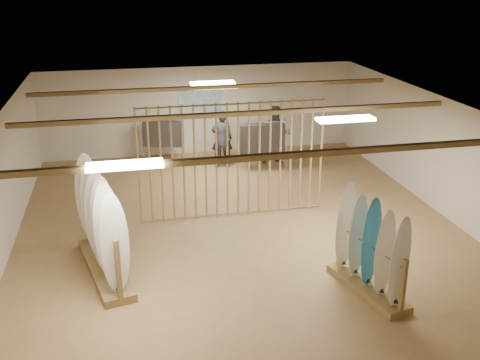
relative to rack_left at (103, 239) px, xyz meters
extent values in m
plane|color=#9E794C|center=(3.03, 1.39, -0.73)|extent=(12.00, 12.00, 0.00)
plane|color=gray|center=(3.03, 1.39, 2.07)|extent=(12.00, 12.00, 0.00)
plane|color=beige|center=(3.03, 7.39, 0.67)|extent=(12.00, 0.00, 12.00)
plane|color=beige|center=(3.03, -4.61, 0.67)|extent=(12.00, 0.00, 12.00)
plane|color=beige|center=(-1.97, 1.39, 0.67)|extent=(0.00, 12.00, 12.00)
plane|color=beige|center=(8.03, 1.39, 0.67)|extent=(0.00, 12.00, 12.00)
cube|color=olive|center=(3.03, 1.39, 1.99)|extent=(9.50, 6.12, 0.10)
cube|color=white|center=(3.03, 1.39, 2.01)|extent=(1.20, 0.35, 0.06)
cylinder|color=#A2814E|center=(0.83, 2.19, 0.67)|extent=(0.05, 0.05, 2.78)
cylinder|color=#A2814E|center=(1.09, 2.19, 0.67)|extent=(0.05, 0.05, 2.78)
cylinder|color=#A2814E|center=(1.34, 2.19, 0.67)|extent=(0.05, 0.05, 2.78)
cylinder|color=#A2814E|center=(1.60, 2.19, 0.67)|extent=(0.05, 0.05, 2.78)
cylinder|color=#A2814E|center=(1.86, 2.19, 0.67)|extent=(0.05, 0.05, 2.78)
cylinder|color=#A2814E|center=(2.12, 2.19, 0.67)|extent=(0.05, 0.05, 2.78)
cylinder|color=#A2814E|center=(2.38, 2.19, 0.67)|extent=(0.05, 0.05, 2.78)
cylinder|color=#A2814E|center=(2.64, 2.19, 0.67)|extent=(0.05, 0.05, 2.78)
cylinder|color=#A2814E|center=(2.90, 2.19, 0.67)|extent=(0.05, 0.05, 2.78)
cylinder|color=#A2814E|center=(3.16, 2.19, 0.67)|extent=(0.05, 0.05, 2.78)
cylinder|color=#A2814E|center=(3.41, 2.19, 0.67)|extent=(0.05, 0.05, 2.78)
cylinder|color=#A2814E|center=(3.67, 2.19, 0.67)|extent=(0.05, 0.05, 2.78)
cylinder|color=#A2814E|center=(3.93, 2.19, 0.67)|extent=(0.05, 0.05, 2.78)
cylinder|color=#A2814E|center=(4.19, 2.19, 0.67)|extent=(0.05, 0.05, 2.78)
cylinder|color=#A2814E|center=(4.45, 2.19, 0.67)|extent=(0.05, 0.05, 2.78)
cylinder|color=#A2814E|center=(4.71, 2.19, 0.67)|extent=(0.05, 0.05, 2.78)
cylinder|color=#A2814E|center=(4.97, 2.19, 0.67)|extent=(0.05, 0.05, 2.78)
cylinder|color=#A2814E|center=(5.23, 2.19, 0.67)|extent=(0.05, 0.05, 2.78)
cube|color=teal|center=(3.03, 7.37, 0.87)|extent=(1.40, 0.03, 0.90)
cube|color=olive|center=(0.00, 0.00, -0.65)|extent=(1.15, 2.71, 0.16)
cylinder|color=black|center=(0.00, 0.00, 0.34)|extent=(0.58, 2.54, 0.01)
ellipsoid|color=white|center=(0.25, -1.10, 0.42)|extent=(0.51, 0.18, 1.98)
ellipsoid|color=white|center=(0.15, -0.66, 0.42)|extent=(0.51, 0.18, 1.98)
ellipsoid|color=silver|center=(0.05, -0.22, 0.42)|extent=(0.51, 0.18, 1.98)
ellipsoid|color=white|center=(-0.05, 0.22, 0.42)|extent=(0.51, 0.18, 1.98)
ellipsoid|color=white|center=(-0.15, 0.66, 0.42)|extent=(0.51, 0.18, 1.98)
ellipsoid|color=white|center=(-0.25, 1.10, 0.42)|extent=(0.51, 0.18, 1.98)
cube|color=olive|center=(4.76, -1.75, -0.66)|extent=(0.94, 1.99, 0.14)
cylinder|color=black|center=(4.76, -1.75, 0.19)|extent=(0.44, 1.83, 0.01)
ellipsoid|color=white|center=(4.94, -2.49, 0.26)|extent=(0.44, 0.16, 1.70)
ellipsoid|color=silver|center=(4.85, -2.12, 0.26)|extent=(0.44, 0.16, 1.70)
ellipsoid|color=#2D8CD1|center=(4.76, -1.75, 0.26)|extent=(0.44, 0.16, 1.70)
ellipsoid|color=silver|center=(4.67, -1.37, 0.26)|extent=(0.44, 0.16, 1.70)
ellipsoid|color=white|center=(4.59, -1.00, 0.26)|extent=(0.44, 0.16, 1.70)
cylinder|color=silver|center=(1.73, 6.74, 0.57)|extent=(1.22, 0.37, 0.03)
cube|color=black|center=(1.73, 6.74, 0.14)|extent=(1.21, 0.62, 0.76)
cylinder|color=silver|center=(1.73, 6.74, -0.06)|extent=(0.03, 0.03, 1.35)
cylinder|color=silver|center=(4.54, 5.28, 0.72)|extent=(1.40, 0.16, 0.03)
cube|color=black|center=(4.54, 5.28, 0.25)|extent=(1.33, 0.47, 0.85)
cylinder|color=silver|center=(4.54, 5.28, 0.02)|extent=(0.03, 0.03, 1.51)
imported|color=#26242B|center=(3.43, 5.80, 0.26)|extent=(0.76, 0.54, 1.99)
imported|color=#3F3D31|center=(5.11, 5.78, 0.29)|extent=(1.04, 0.84, 2.04)
camera|label=1|loc=(0.52, -10.10, 4.86)|focal=42.00mm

